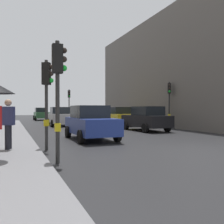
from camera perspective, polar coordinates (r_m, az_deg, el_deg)
The scene contains 14 objects.
ground_plane at distance 9.95m, azimuth 20.28°, elevation -8.50°, with size 120.00×120.00×0.00m, color #28282B.
sidewalk_kerb at distance 13.34m, azimuth -24.01°, elevation -5.83°, with size 2.81×40.00×0.16m, color gray.
building_facade_right at distance 27.45m, azimuth 20.13°, elevation 8.09°, with size 12.00×25.17×10.26m, color slate.
traffic_light_near_right at distance 9.88m, azimuth -14.64°, elevation 5.31°, with size 0.45×0.34×3.45m.
traffic_light_mid_street at distance 20.88m, azimuth 12.95°, elevation 3.51°, with size 0.36×0.45×3.79m.
traffic_light_near_left at distance 7.50m, azimuth -12.18°, elevation 7.40°, with size 0.43×0.24×3.57m.
traffic_light_far_median at distance 29.57m, azimuth -9.78°, elevation 2.78°, with size 0.24×0.43×3.86m.
car_blue_van at distance 12.96m, azimuth -4.93°, elevation -2.42°, with size 2.03×4.21×1.76m.
car_white_compact at distance 33.84m, azimuth -6.07°, elevation -0.49°, with size 2.27×4.32×1.76m.
car_yellow_taxi at distance 23.66m, azimuth 1.65°, elevation -1.00°, with size 2.18×4.28×1.76m.
car_green_estate at distance 36.65m, azimuth -15.85°, elevation -0.42°, with size 2.04×4.21×1.76m.
car_dark_suv at distance 18.16m, azimuth 7.81°, elevation -1.53°, with size 2.19×4.29×1.76m.
car_silver_hatchback at distance 23.85m, azimuth -11.77°, elevation -1.00°, with size 2.11×4.25×1.76m.
pedestrian_with_grey_backpack at distance 9.57m, azimuth -22.89°, elevation -1.88°, with size 0.66×0.47×1.77m.
Camera 1 is at (-6.64, -7.25, 1.59)m, focal length 39.99 mm.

